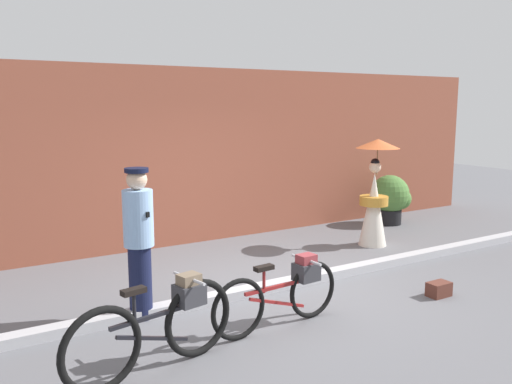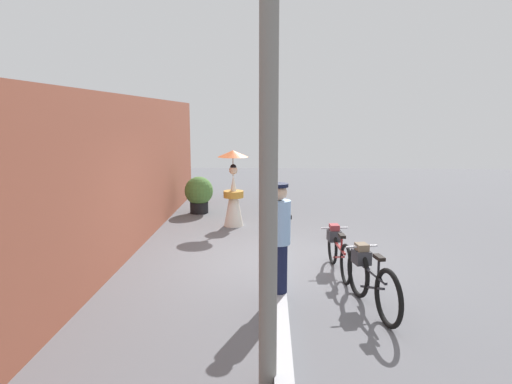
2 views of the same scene
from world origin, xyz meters
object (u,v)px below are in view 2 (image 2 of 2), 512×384
object	(u,v)px
bicycle_near_officer	(370,278)
backpack_on_pavement	(335,234)
utility_pole	(269,148)
person_officer	(279,238)
person_with_parasol	(233,189)
potted_plant_by_door	(200,193)
bicycle_far_side	(338,249)

from	to	relation	value
bicycle_near_officer	backpack_on_pavement	world-z (taller)	bicycle_near_officer
backpack_on_pavement	utility_pole	world-z (taller)	utility_pole
person_officer	person_with_parasol	distance (m)	4.69
bicycle_near_officer	person_with_parasol	world-z (taller)	person_with_parasol
bicycle_near_officer	potted_plant_by_door	size ratio (longest dim) A/B	1.74
backpack_on_pavement	potted_plant_by_door	bearing A→B (deg)	52.79
person_with_parasol	utility_pole	size ratio (longest dim) A/B	0.39
bicycle_near_officer	potted_plant_by_door	xyz separation A→B (m)	(6.35, 3.37, 0.11)
person_officer	person_with_parasol	xyz separation A→B (m)	(4.58, 1.02, -0.03)
person_with_parasol	bicycle_near_officer	bearing A→B (deg)	-154.61
backpack_on_pavement	person_officer	bearing A→B (deg)	159.31
person_officer	backpack_on_pavement	xyz separation A→B (m)	(3.49, -1.32, -0.84)
person_with_parasol	bicycle_far_side	bearing A→B (deg)	-147.97
person_officer	utility_pole	xyz separation A→B (m)	(-2.20, 0.14, 1.47)
bicycle_far_side	person_officer	bearing A→B (deg)	140.54
bicycle_far_side	utility_pole	xyz separation A→B (m)	(-3.47, 1.19, 1.99)
person_with_parasol	potted_plant_by_door	distance (m)	1.87
bicycle_far_side	potted_plant_by_door	bearing A→B (deg)	33.09
bicycle_near_officer	person_with_parasol	size ratio (longest dim) A/B	0.95
person_with_parasol	potted_plant_by_door	xyz separation A→B (m)	(1.50, 1.06, -0.36)
person_with_parasol	potted_plant_by_door	world-z (taller)	person_with_parasol
person_officer	potted_plant_by_door	size ratio (longest dim) A/B	1.71
bicycle_near_officer	person_with_parasol	distance (m)	5.39
person_with_parasol	backpack_on_pavement	bearing A→B (deg)	-114.89
bicycle_near_officer	bicycle_far_side	size ratio (longest dim) A/B	1.04
person_with_parasol	backpack_on_pavement	distance (m)	2.71
bicycle_far_side	utility_pole	bearing A→B (deg)	161.05
person_officer	utility_pole	size ratio (longest dim) A/B	0.36
bicycle_near_officer	utility_pole	world-z (taller)	utility_pole
bicycle_near_officer	utility_pole	size ratio (longest dim) A/B	0.37
bicycle_far_side	backpack_on_pavement	world-z (taller)	bicycle_far_side
bicycle_far_side	backpack_on_pavement	distance (m)	2.26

